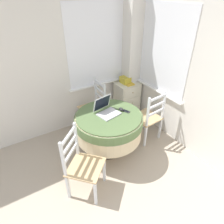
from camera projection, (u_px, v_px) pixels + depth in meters
name	position (u px, v px, depth m)	size (l,w,h in m)	color
corner_room_shell	(131.00, 80.00, 2.79)	(4.40, 4.99, 2.55)	silver
round_dining_table	(109.00, 124.00, 3.08)	(1.04, 1.04, 0.75)	#4C3D2D
laptop	(106.00, 110.00, 3.01)	(0.37, 0.37, 0.25)	silver
computer_mouse	(121.00, 109.00, 3.09)	(0.06, 0.09, 0.05)	black
cell_phone	(126.00, 111.00, 3.08)	(0.10, 0.13, 0.01)	#2D2D33
dining_chair_near_back_window	(94.00, 107.00, 3.76)	(0.44, 0.44, 0.96)	tan
dining_chair_near_right_window	(148.00, 117.00, 3.47)	(0.47, 0.47, 0.96)	tan
dining_chair_camera_near	(82.00, 165.00, 2.56)	(0.60, 0.60, 0.96)	tan
corner_cabinet	(127.00, 99.00, 4.20)	(0.48, 0.40, 0.74)	silver
storage_box	(125.00, 80.00, 3.97)	(0.16, 0.19, 0.13)	gold
book_on_cabinet	(128.00, 83.00, 3.95)	(0.16, 0.22, 0.02)	gold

